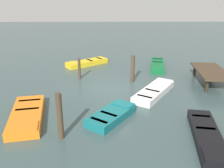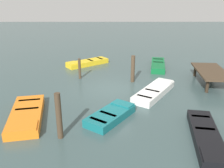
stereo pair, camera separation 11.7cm
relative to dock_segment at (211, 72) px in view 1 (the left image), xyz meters
The scene contains 11 objects.
ground_plane 6.93m from the dock_segment, 81.88° to the right, with size 80.00×80.00×0.00m, color #384C4C.
dock_segment is the anchor object (origin of this frame).
rowboat_teal 8.56m from the dock_segment, 53.80° to the right, with size 3.04×2.65×0.46m.
rowboat_yellow 10.16m from the dock_segment, 117.90° to the right, with size 3.12×3.65×0.46m.
rowboat_green 4.92m from the dock_segment, 143.42° to the right, with size 3.99×1.74×0.46m.
rowboat_white 4.66m from the dock_segment, 65.39° to the right, with size 3.99×3.16×0.46m.
rowboat_orange 12.20m from the dock_segment, 65.78° to the right, with size 4.25×2.23×0.46m.
rowboat_black 7.58m from the dock_segment, 22.10° to the right, with size 4.31×1.76×0.46m.
mooring_piling_mid_right 11.30m from the dock_segment, 53.53° to the right, with size 0.25×0.25×2.10m, color #423323.
mooring_piling_far_right 5.37m from the dock_segment, 94.54° to the right, with size 0.27×0.27×1.90m, color #423323.
mooring_piling_near_right 9.24m from the dock_segment, 97.19° to the right, with size 0.20×0.20×1.51m, color #423323.
Camera 1 is at (14.91, -0.18, 5.93)m, focal length 39.09 mm.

